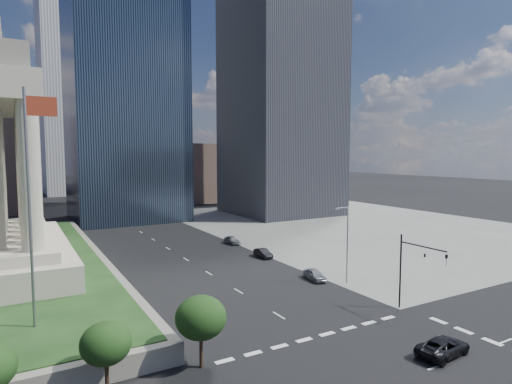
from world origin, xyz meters
TOP-DOWN VIEW (x-y plane):
  - ground at (0.00, 100.00)m, footprint 500.00×500.00m
  - sidewalk_ne at (46.00, 60.00)m, footprint 68.00×90.00m
  - flagpole at (-21.83, 24.00)m, footprint 2.52×0.24m
  - midrise_glass at (2.00, 95.00)m, footprint 26.00×26.00m
  - highrise_ne at (42.00, 85.00)m, footprint 26.00×28.00m
  - building_filler_ne at (32.00, 130.00)m, footprint 20.00×30.00m
  - traffic_signal_ne at (12.50, 13.70)m, footprint 0.30×5.74m
  - street_lamp_north at (13.33, 25.00)m, footprint 2.13×0.22m
  - pickup_truck at (7.03, 6.04)m, footprint 5.45×2.96m
  - parked_sedan_near at (10.78, 28.13)m, footprint 2.34×4.45m
  - parked_sedan_mid at (11.23, 42.17)m, footprint 1.57×4.20m
  - parked_sedan_far at (11.50, 53.79)m, footprint 4.31×1.76m

SIDE VIEW (x-z plane):
  - ground at x=0.00m, z-range 0.00..0.00m
  - sidewalk_ne at x=46.00m, z-range 0.00..0.03m
  - parked_sedan_mid at x=11.23m, z-range 0.00..1.37m
  - parked_sedan_near at x=10.78m, z-range 0.00..1.44m
  - pickup_truck at x=7.03m, z-range 0.00..1.45m
  - parked_sedan_far at x=11.50m, z-range 0.00..1.46m
  - traffic_signal_ne at x=12.50m, z-range 1.25..9.25m
  - street_lamp_north at x=13.33m, z-range 0.66..10.66m
  - building_filler_ne at x=32.00m, z-range 0.00..20.00m
  - flagpole at x=-21.83m, z-range 3.11..23.11m
  - midrise_glass at x=2.00m, z-range 0.00..60.00m
  - highrise_ne at x=42.00m, z-range 0.00..100.00m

